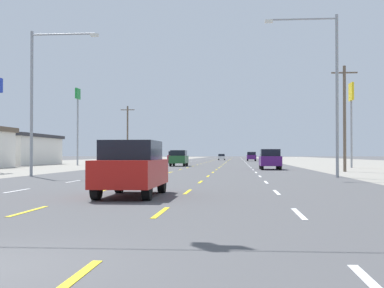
{
  "coord_description": "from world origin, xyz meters",
  "views": [
    {
      "loc": [
        3.7,
        -6.55,
        1.5
      ],
      "look_at": [
        -0.4,
        41.98,
        2.43
      ],
      "focal_mm": 49.77,
      "sensor_mm": 36.0,
      "label": 1
    }
  ],
  "objects_px": {
    "hatchback_center_turn_farther": "(222,157)",
    "suv_far_right_far": "(251,156)",
    "pole_sign_left_row_2": "(78,110)",
    "pole_sign_right_row_1": "(351,104)",
    "suv_inner_left_mid": "(179,158)",
    "suv_center_turn_nearest": "(132,167)",
    "suv_far_right_near": "(270,159)",
    "suv_far_left_midfar": "(175,157)",
    "streetlight_left_row_0": "(39,91)",
    "streetlight_right_row_0": "(329,83)"
  },
  "relations": [
    {
      "from": "suv_far_right_far",
      "to": "pole_sign_left_row_2",
      "type": "xyz_separation_m",
      "value": [
        -24.24,
        -47.68,
        6.33
      ]
    },
    {
      "from": "suv_inner_left_mid",
      "to": "suv_far_left_midfar",
      "type": "bearing_deg",
      "value": 97.85
    },
    {
      "from": "suv_center_turn_nearest",
      "to": "pole_sign_left_row_2",
      "type": "bearing_deg",
      "value": 109.03
    },
    {
      "from": "suv_center_turn_nearest",
      "to": "suv_far_right_near",
      "type": "xyz_separation_m",
      "value": [
        6.97,
        33.58,
        0.0
      ]
    },
    {
      "from": "suv_center_turn_nearest",
      "to": "suv_inner_left_mid",
      "type": "xyz_separation_m",
      "value": [
        -3.46,
        47.06,
        0.0
      ]
    },
    {
      "from": "suv_inner_left_mid",
      "to": "streetlight_right_row_0",
      "type": "distance_m",
      "value": 34.0
    },
    {
      "from": "suv_far_right_near",
      "to": "suv_far_right_far",
      "type": "relative_size",
      "value": 1.0
    },
    {
      "from": "suv_far_left_midfar",
      "to": "pole_sign_right_row_1",
      "type": "distance_m",
      "value": 38.89
    },
    {
      "from": "hatchback_center_turn_farther",
      "to": "streetlight_left_row_0",
      "type": "bearing_deg",
      "value": -95.36
    },
    {
      "from": "suv_far_right_near",
      "to": "streetlight_right_row_0",
      "type": "relative_size",
      "value": 0.46
    },
    {
      "from": "pole_sign_left_row_2",
      "to": "streetlight_left_row_0",
      "type": "bearing_deg",
      "value": -77.24
    },
    {
      "from": "suv_far_right_near",
      "to": "suv_inner_left_mid",
      "type": "relative_size",
      "value": 1.0
    },
    {
      "from": "suv_center_turn_nearest",
      "to": "hatchback_center_turn_farther",
      "type": "height_order",
      "value": "suv_center_turn_nearest"
    },
    {
      "from": "suv_far_left_midfar",
      "to": "streetlight_left_row_0",
      "type": "relative_size",
      "value": 0.5
    },
    {
      "from": "suv_far_left_midfar",
      "to": "streetlight_right_row_0",
      "type": "height_order",
      "value": "streetlight_right_row_0"
    },
    {
      "from": "suv_far_left_midfar",
      "to": "pole_sign_left_row_2",
      "type": "distance_m",
      "value": 24.46
    },
    {
      "from": "suv_far_right_far",
      "to": "suv_inner_left_mid",
      "type": "bearing_deg",
      "value": -101.53
    },
    {
      "from": "suv_center_turn_nearest",
      "to": "streetlight_right_row_0",
      "type": "bearing_deg",
      "value": 58.93
    },
    {
      "from": "hatchback_center_turn_farther",
      "to": "pole_sign_left_row_2",
      "type": "bearing_deg",
      "value": -104.43
    },
    {
      "from": "suv_center_turn_nearest",
      "to": "pole_sign_right_row_1",
      "type": "distance_m",
      "value": 44.14
    },
    {
      "from": "suv_far_right_near",
      "to": "pole_sign_left_row_2",
      "type": "xyz_separation_m",
      "value": [
        -24.29,
        16.63,
        6.33
      ]
    },
    {
      "from": "suv_far_right_near",
      "to": "pole_sign_right_row_1",
      "type": "distance_m",
      "value": 13.06
    },
    {
      "from": "hatchback_center_turn_farther",
      "to": "streetlight_left_row_0",
      "type": "relative_size",
      "value": 0.4
    },
    {
      "from": "hatchback_center_turn_farther",
      "to": "suv_inner_left_mid",
      "type": "bearing_deg",
      "value": -92.72
    },
    {
      "from": "streetlight_right_row_0",
      "to": "suv_far_right_near",
      "type": "bearing_deg",
      "value": 98.94
    },
    {
      "from": "suv_far_right_near",
      "to": "suv_far_left_midfar",
      "type": "xyz_separation_m",
      "value": [
        -13.78,
        37.79,
        0.0
      ]
    },
    {
      "from": "suv_far_right_far",
      "to": "pole_sign_left_row_2",
      "type": "relative_size",
      "value": 0.48
    },
    {
      "from": "suv_far_right_near",
      "to": "suv_far_right_far",
      "type": "height_order",
      "value": "same"
    },
    {
      "from": "hatchback_center_turn_farther",
      "to": "streetlight_left_row_0",
      "type": "height_order",
      "value": "streetlight_left_row_0"
    },
    {
      "from": "suv_far_right_near",
      "to": "streetlight_right_row_0",
      "type": "bearing_deg",
      "value": -81.06
    },
    {
      "from": "suv_far_right_far",
      "to": "suv_center_turn_nearest",
      "type": "bearing_deg",
      "value": -94.04
    },
    {
      "from": "suv_center_turn_nearest",
      "to": "suv_far_left_midfar",
      "type": "height_order",
      "value": "same"
    },
    {
      "from": "suv_inner_left_mid",
      "to": "pole_sign_left_row_2",
      "type": "xyz_separation_m",
      "value": [
        -13.87,
        3.15,
        6.33
      ]
    },
    {
      "from": "suv_center_turn_nearest",
      "to": "pole_sign_right_row_1",
      "type": "xyz_separation_m",
      "value": [
        16.25,
        40.61,
        5.92
      ]
    },
    {
      "from": "hatchback_center_turn_farther",
      "to": "suv_far_right_far",
      "type": "bearing_deg",
      "value": -69.77
    },
    {
      "from": "suv_far_left_midfar",
      "to": "streetlight_right_row_0",
      "type": "relative_size",
      "value": 0.46
    },
    {
      "from": "hatchback_center_turn_farther",
      "to": "pole_sign_left_row_2",
      "type": "distance_m",
      "value": 69.29
    },
    {
      "from": "suv_center_turn_nearest",
      "to": "pole_sign_left_row_2",
      "type": "distance_m",
      "value": 53.49
    },
    {
      "from": "pole_sign_right_row_1",
      "to": "streetlight_right_row_0",
      "type": "distance_m",
      "value": 25.35
    },
    {
      "from": "suv_far_right_near",
      "to": "pole_sign_left_row_2",
      "type": "relative_size",
      "value": 0.48
    },
    {
      "from": "suv_center_turn_nearest",
      "to": "suv_far_right_near",
      "type": "distance_m",
      "value": 34.29
    },
    {
      "from": "suv_far_right_near",
      "to": "streetlight_left_row_0",
      "type": "xyz_separation_m",
      "value": [
        -16.58,
        -17.45,
        4.74
      ]
    },
    {
      "from": "suv_inner_left_mid",
      "to": "pole_sign_right_row_1",
      "type": "distance_m",
      "value": 21.56
    },
    {
      "from": "suv_far_left_midfar",
      "to": "streetlight_left_row_0",
      "type": "distance_m",
      "value": 55.51
    },
    {
      "from": "hatchback_center_turn_farther",
      "to": "pole_sign_right_row_1",
      "type": "bearing_deg",
      "value": -77.9
    },
    {
      "from": "suv_inner_left_mid",
      "to": "pole_sign_right_row_1",
      "type": "height_order",
      "value": "pole_sign_right_row_1"
    },
    {
      "from": "pole_sign_left_row_2",
      "to": "pole_sign_right_row_1",
      "type": "relative_size",
      "value": 1.1
    },
    {
      "from": "suv_center_turn_nearest",
      "to": "suv_far_right_far",
      "type": "height_order",
      "value": "same"
    },
    {
      "from": "suv_inner_left_mid",
      "to": "streetlight_left_row_0",
      "type": "bearing_deg",
      "value": -101.25
    },
    {
      "from": "suv_inner_left_mid",
      "to": "pole_sign_left_row_2",
      "type": "height_order",
      "value": "pole_sign_left_row_2"
    }
  ]
}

